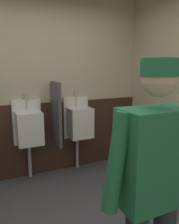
% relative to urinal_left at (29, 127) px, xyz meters
% --- Properties ---
extents(wall_back, '(4.08, 0.12, 2.81)m').
position_rel_urinal_left_xyz_m(wall_back, '(0.08, 0.22, 0.63)').
color(wall_back, beige).
rests_on(wall_back, ground_plane).
extents(wainscot_band_back, '(3.48, 0.03, 1.08)m').
position_rel_urinal_left_xyz_m(wainscot_band_back, '(0.08, 0.14, -0.24)').
color(wainscot_band_back, '#382319').
rests_on(wainscot_band_back, ground_plane).
extents(urinal_left, '(0.40, 0.34, 1.24)m').
position_rel_urinal_left_xyz_m(urinal_left, '(0.00, 0.00, 0.00)').
color(urinal_left, white).
rests_on(urinal_left, ground_plane).
extents(urinal_middle, '(0.40, 0.34, 1.24)m').
position_rel_urinal_left_xyz_m(urinal_middle, '(0.75, 0.00, 0.00)').
color(urinal_middle, white).
rests_on(urinal_middle, ground_plane).
extents(privacy_divider_panel, '(0.04, 0.40, 0.90)m').
position_rel_urinal_left_xyz_m(privacy_divider_panel, '(0.38, -0.07, 0.17)').
color(privacy_divider_panel, '#4C4C51').
extents(person, '(0.66, 0.60, 1.64)m').
position_rel_urinal_left_xyz_m(person, '(0.37, -2.12, 0.18)').
color(person, '#2D3342').
rests_on(person, ground_plane).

